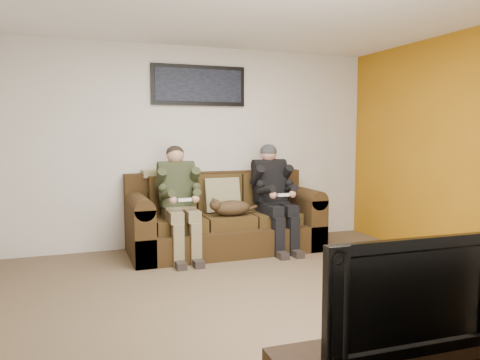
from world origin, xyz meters
name	(u,v)px	position (x,y,z in m)	size (l,w,h in m)	color
floor	(260,298)	(0.00, 0.00, 0.00)	(5.00, 5.00, 0.00)	brown
ceiling	(261,0)	(0.00, 0.00, 2.60)	(5.00, 5.00, 0.00)	silver
wall_back	(195,147)	(0.00, 2.25, 1.30)	(5.00, 5.00, 0.00)	beige
wall_front	(464,177)	(0.00, -2.25, 1.30)	(5.00, 5.00, 0.00)	beige
wall_right	(479,150)	(2.50, 0.00, 1.30)	(4.50, 4.50, 0.00)	beige
accent_wall_right	(478,150)	(2.49, 0.00, 1.30)	(4.50, 4.50, 0.00)	#AB6D11
sofa	(223,221)	(0.25, 1.83, 0.37)	(2.38, 1.03, 0.97)	#34220F
throw_pillow	(222,195)	(0.25, 1.88, 0.69)	(0.45, 0.13, 0.43)	#878058
throw_blanket	(162,173)	(-0.47, 2.13, 0.97)	(0.49, 0.24, 0.09)	tan
person_left	(179,195)	(-0.36, 1.64, 0.76)	(0.51, 0.87, 1.33)	#76684A
person_right	(273,190)	(0.86, 1.64, 0.76)	(0.51, 0.86, 1.34)	black
cat	(230,208)	(0.26, 1.56, 0.58)	(0.66, 0.26, 0.24)	#4F381F
framed_poster	(199,85)	(0.05, 2.22, 2.10)	(1.25, 0.05, 0.52)	black
television	(405,291)	(-0.04, -1.95, 0.71)	(1.00, 0.13, 0.58)	black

